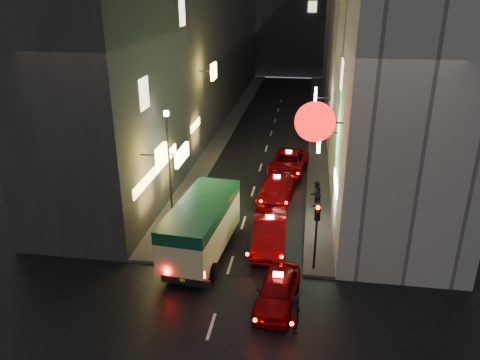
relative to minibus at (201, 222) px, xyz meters
The scene contains 13 objects.
building_left 26.51m from the minibus, 104.61° to the left, with size 7.63×52.00×18.00m.
building_right 27.43m from the minibus, 68.82° to the left, with size 8.30×52.00×18.00m.
sidewalk_left 24.89m from the minibus, 96.21° to the left, with size 1.50×52.00×0.15m, color #464441.
sidewalk_right 25.42m from the minibus, 76.75° to the left, with size 1.50×52.00×0.15m, color #464441.
minibus is the anchor object (origin of this frame).
taxi_near 5.40m from the minibus, 40.27° to the right, with size 2.57×5.13×1.74m.
taxi_second 3.64m from the minibus, 22.87° to the left, with size 2.56×5.78×1.98m.
taxi_third 7.99m from the minibus, 66.44° to the left, with size 2.64×5.46×1.85m.
taxi_far 12.65m from the minibus, 73.16° to the left, with size 2.84×5.65×1.89m.
pedestrian_crossing 7.06m from the minibus, 46.05° to the right, with size 0.60×0.38×1.81m, color black.
pedestrian_sidewalk 8.41m from the minibus, 47.90° to the left, with size 0.69×0.43×1.83m, color black.
traffic_light 5.70m from the minibus, ahead, with size 0.26×0.43×3.50m.
lamp_post 4.93m from the minibus, 125.55° to the left, with size 0.28×0.28×6.22m.
Camera 1 is at (3.36, -10.63, 12.46)m, focal length 35.00 mm.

